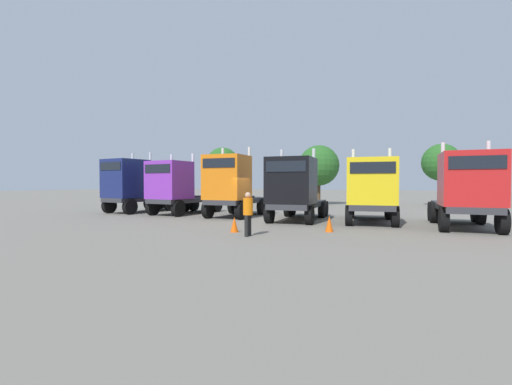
% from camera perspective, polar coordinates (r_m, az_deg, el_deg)
% --- Properties ---
extents(ground, '(200.00, 200.00, 0.00)m').
position_cam_1_polar(ground, '(20.53, 0.13, -4.56)').
color(ground, slate).
extents(semi_truck_navy, '(3.10, 6.43, 4.48)m').
position_cam_1_polar(semi_truck_navy, '(27.53, -19.33, 1.14)').
color(semi_truck_navy, '#333338').
rests_on(semi_truck_navy, ground).
extents(semi_truck_purple, '(2.80, 5.83, 4.24)m').
position_cam_1_polar(semi_truck_purple, '(24.85, -12.86, 0.84)').
color(semi_truck_purple, '#333338').
rests_on(semi_truck_purple, ground).
extents(semi_truck_orange, '(2.90, 6.14, 4.49)m').
position_cam_1_polar(semi_truck_orange, '(22.45, -3.97, 1.11)').
color(semi_truck_orange, '#333338').
rests_on(semi_truck_orange, ground).
extents(semi_truck_black, '(3.08, 6.54, 4.16)m').
position_cam_1_polar(semi_truck_black, '(19.97, 6.22, 0.60)').
color(semi_truck_black, '#333338').
rests_on(semi_truck_black, ground).
extents(semi_truck_yellow, '(3.40, 6.60, 4.05)m').
position_cam_1_polar(semi_truck_yellow, '(19.76, 18.11, 0.28)').
color(semi_truck_yellow, '#333338').
rests_on(semi_truck_yellow, ground).
extents(semi_truck_red, '(2.97, 6.43, 4.16)m').
position_cam_1_polar(semi_truck_red, '(19.07, 30.93, 0.37)').
color(semi_truck_red, '#333338').
rests_on(semi_truck_red, ground).
extents(visitor_in_hivis, '(0.40, 0.44, 1.80)m').
position_cam_1_polar(visitor_in_hivis, '(14.41, -1.31, -2.95)').
color(visitor_in_hivis, black).
rests_on(visitor_in_hivis, ground).
extents(traffic_cone_near, '(0.36, 0.36, 0.73)m').
position_cam_1_polar(traffic_cone_near, '(16.09, 11.74, -4.96)').
color(traffic_cone_near, '#F2590C').
rests_on(traffic_cone_near, ground).
extents(traffic_cone_mid, '(0.36, 0.36, 0.67)m').
position_cam_1_polar(traffic_cone_mid, '(15.73, -3.52, -5.19)').
color(traffic_cone_mid, '#F2590C').
rests_on(traffic_cone_mid, ground).
extents(oak_far_left, '(3.81, 3.81, 6.23)m').
position_cam_1_polar(oak_far_left, '(40.32, -5.41, 4.53)').
color(oak_far_left, '#4C3823').
rests_on(oak_far_left, ground).
extents(oak_far_centre, '(4.11, 4.11, 6.05)m').
position_cam_1_polar(oak_far_centre, '(36.61, 10.11, 4.30)').
color(oak_far_centre, '#4C3823').
rests_on(oak_far_centre, ground).
extents(oak_far_right, '(3.48, 3.48, 5.89)m').
position_cam_1_polar(oak_far_right, '(37.56, 27.73, 4.30)').
color(oak_far_right, '#4C3823').
rests_on(oak_far_right, ground).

